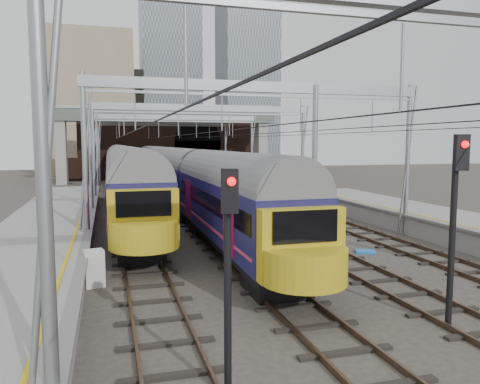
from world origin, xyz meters
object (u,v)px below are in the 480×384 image
object	(u,v)px
train_main	(168,171)
relay_cabinet	(94,268)
signal_near_left	(228,255)
train_second	(120,167)
signal_near_centre	(455,208)

from	to	relation	value
train_main	relay_cabinet	world-z (taller)	train_main
train_main	signal_near_left	distance (m)	34.05
train_main	train_second	size ratio (longest dim) A/B	0.96
signal_near_left	signal_near_centre	world-z (taller)	signal_near_centre
signal_near_left	relay_cabinet	size ratio (longest dim) A/B	3.49
train_second	signal_near_centre	world-z (taller)	signal_near_centre
train_second	signal_near_centre	xyz separation A→B (m)	(7.51, -39.01, 0.77)
train_main	train_second	distance (m)	8.06
train_second	train_main	bearing A→B (deg)	-60.24
signal_near_left	train_main	bearing A→B (deg)	102.20
train_second	signal_near_left	distance (m)	40.91
signal_near_left	signal_near_centre	distance (m)	6.92
train_main	signal_near_left	bearing A→B (deg)	-95.28
train_second	signal_near_left	world-z (taller)	train_second
train_main	train_second	world-z (taller)	train_second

